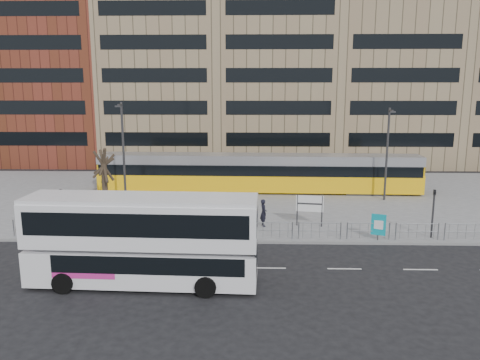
{
  "coord_description": "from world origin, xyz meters",
  "views": [
    {
      "loc": [
        1.1,
        -27.51,
        9.42
      ],
      "look_at": [
        0.19,
        6.0,
        2.8
      ],
      "focal_mm": 35.0,
      "sensor_mm": 36.0,
      "label": 1
    }
  ],
  "objects_px": {
    "traffic_light_west": "(62,207)",
    "traffic_light_east": "(433,207)",
    "station_sign": "(310,205)",
    "ad_panel": "(378,225)",
    "lamp_post_east": "(387,150)",
    "double_decker_bus": "(142,238)",
    "pedestrian": "(263,213)",
    "tram": "(258,173)",
    "bare_tree": "(103,146)",
    "lamp_post_west": "(123,151)"
  },
  "relations": [
    {
      "from": "double_decker_bus",
      "to": "traffic_light_west",
      "type": "xyz_separation_m",
      "value": [
        -6.66,
        6.72,
        -0.25
      ]
    },
    {
      "from": "traffic_light_west",
      "to": "lamp_post_east",
      "type": "bearing_deg",
      "value": 24.56
    },
    {
      "from": "bare_tree",
      "to": "traffic_light_east",
      "type": "bearing_deg",
      "value": -15.49
    },
    {
      "from": "station_sign",
      "to": "bare_tree",
      "type": "distance_m",
      "value": 16.1
    },
    {
      "from": "lamp_post_east",
      "to": "tram",
      "type": "bearing_deg",
      "value": 163.98
    },
    {
      "from": "pedestrian",
      "to": "tram",
      "type": "bearing_deg",
      "value": -12.44
    },
    {
      "from": "double_decker_bus",
      "to": "traffic_light_east",
      "type": "relative_size",
      "value": 3.57
    },
    {
      "from": "ad_panel",
      "to": "traffic_light_east",
      "type": "bearing_deg",
      "value": 30.28
    },
    {
      "from": "lamp_post_east",
      "to": "traffic_light_east",
      "type": "bearing_deg",
      "value": -89.06
    },
    {
      "from": "station_sign",
      "to": "ad_panel",
      "type": "bearing_deg",
      "value": -28.69
    },
    {
      "from": "tram",
      "to": "station_sign",
      "type": "xyz_separation_m",
      "value": [
        3.37,
        -10.76,
        -0.23
      ]
    },
    {
      "from": "tram",
      "to": "traffic_light_east",
      "type": "height_order",
      "value": "tram"
    },
    {
      "from": "traffic_light_east",
      "to": "lamp_post_west",
      "type": "height_order",
      "value": "lamp_post_west"
    },
    {
      "from": "lamp_post_west",
      "to": "lamp_post_east",
      "type": "bearing_deg",
      "value": 7.95
    },
    {
      "from": "lamp_post_east",
      "to": "ad_panel",
      "type": "bearing_deg",
      "value": -107.37
    },
    {
      "from": "ad_panel",
      "to": "bare_tree",
      "type": "xyz_separation_m",
      "value": [
        -19.1,
        6.86,
        4.0
      ]
    },
    {
      "from": "ad_panel",
      "to": "lamp_post_west",
      "type": "height_order",
      "value": "lamp_post_west"
    },
    {
      "from": "ad_panel",
      "to": "bare_tree",
      "type": "bearing_deg",
      "value": -179.16
    },
    {
      "from": "tram",
      "to": "bare_tree",
      "type": "xyz_separation_m",
      "value": [
        -11.84,
        -6.83,
        3.27
      ]
    },
    {
      "from": "lamp_post_west",
      "to": "bare_tree",
      "type": "distance_m",
      "value": 1.64
    },
    {
      "from": "pedestrian",
      "to": "lamp_post_east",
      "type": "height_order",
      "value": "lamp_post_east"
    },
    {
      "from": "traffic_light_west",
      "to": "traffic_light_east",
      "type": "xyz_separation_m",
      "value": [
        23.2,
        0.5,
        0.0
      ]
    },
    {
      "from": "double_decker_bus",
      "to": "tram",
      "type": "distance_m",
      "value": 21.12
    },
    {
      "from": "double_decker_bus",
      "to": "tram",
      "type": "height_order",
      "value": "double_decker_bus"
    },
    {
      "from": "station_sign",
      "to": "ad_panel",
      "type": "height_order",
      "value": "station_sign"
    },
    {
      "from": "station_sign",
      "to": "traffic_light_west",
      "type": "relative_size",
      "value": 0.69
    },
    {
      "from": "lamp_post_east",
      "to": "bare_tree",
      "type": "height_order",
      "value": "lamp_post_east"
    },
    {
      "from": "ad_panel",
      "to": "traffic_light_west",
      "type": "xyz_separation_m",
      "value": [
        -19.71,
        0.1,
        1.0
      ]
    },
    {
      "from": "tram",
      "to": "traffic_light_east",
      "type": "xyz_separation_m",
      "value": [
        10.75,
        -13.09,
        0.27
      ]
    },
    {
      "from": "station_sign",
      "to": "lamp_post_east",
      "type": "bearing_deg",
      "value": 55.15
    },
    {
      "from": "pedestrian",
      "to": "bare_tree",
      "type": "bearing_deg",
      "value": 57.85
    },
    {
      "from": "tram",
      "to": "station_sign",
      "type": "relative_size",
      "value": 13.6
    },
    {
      "from": "station_sign",
      "to": "bare_tree",
      "type": "bearing_deg",
      "value": 173.72
    },
    {
      "from": "station_sign",
      "to": "traffic_light_east",
      "type": "xyz_separation_m",
      "value": [
        7.39,
        -2.33,
        0.5
      ]
    },
    {
      "from": "station_sign",
      "to": "bare_tree",
      "type": "height_order",
      "value": "bare_tree"
    },
    {
      "from": "station_sign",
      "to": "ad_panel",
      "type": "distance_m",
      "value": 4.89
    },
    {
      "from": "pedestrian",
      "to": "lamp_post_west",
      "type": "xyz_separation_m",
      "value": [
        -10.77,
        4.87,
        3.55
      ]
    },
    {
      "from": "pedestrian",
      "to": "traffic_light_west",
      "type": "distance_m",
      "value": 13.02
    },
    {
      "from": "ad_panel",
      "to": "bare_tree",
      "type": "distance_m",
      "value": 20.69
    },
    {
      "from": "double_decker_bus",
      "to": "ad_panel",
      "type": "relative_size",
      "value": 6.68
    },
    {
      "from": "traffic_light_east",
      "to": "bare_tree",
      "type": "bearing_deg",
      "value": 171.39
    },
    {
      "from": "traffic_light_west",
      "to": "lamp_post_east",
      "type": "xyz_separation_m",
      "value": [
        23.04,
        10.54,
        2.24
      ]
    },
    {
      "from": "double_decker_bus",
      "to": "bare_tree",
      "type": "distance_m",
      "value": 15.03
    },
    {
      "from": "double_decker_bus",
      "to": "pedestrian",
      "type": "distance_m",
      "value": 11.28
    },
    {
      "from": "tram",
      "to": "double_decker_bus",
      "type": "bearing_deg",
      "value": -104.51
    },
    {
      "from": "lamp_post_east",
      "to": "bare_tree",
      "type": "bearing_deg",
      "value": -170.42
    },
    {
      "from": "tram",
      "to": "ad_panel",
      "type": "xyz_separation_m",
      "value": [
        7.26,
        -13.68,
        -0.73
      ]
    },
    {
      "from": "station_sign",
      "to": "lamp_post_west",
      "type": "height_order",
      "value": "lamp_post_west"
    },
    {
      "from": "double_decker_bus",
      "to": "lamp_post_east",
      "type": "distance_m",
      "value": 23.88
    },
    {
      "from": "lamp_post_east",
      "to": "pedestrian",
      "type": "bearing_deg",
      "value": -142.95
    }
  ]
}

